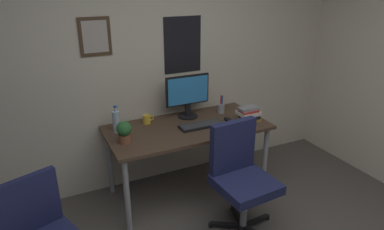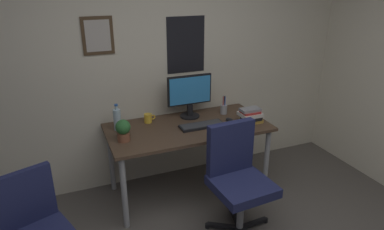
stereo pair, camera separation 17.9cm
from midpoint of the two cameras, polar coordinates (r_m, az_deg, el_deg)
name	(u,v)px [view 2 (the right image)]	position (r m, az deg, el deg)	size (l,w,h in m)	color
wall_back	(156,58)	(3.46, -4.59, 9.36)	(4.40, 0.10, 2.60)	beige
desk	(188,133)	(3.31, 0.89, -3.05)	(1.54, 0.75, 0.72)	#4C3828
office_chair	(237,174)	(2.92, 9.32, -9.78)	(0.56, 0.57, 0.95)	#1E234C
side_chair	(34,228)	(2.57, -22.91, -17.02)	(0.54, 0.54, 0.88)	#1E234C
monitor	(190,94)	(3.42, 1.10, 3.44)	(0.46, 0.20, 0.43)	black
keyboard	(202,125)	(3.27, 3.23, -1.75)	(0.43, 0.15, 0.03)	black
computer_mouse	(230,120)	(3.40, 7.77, -0.86)	(0.06, 0.11, 0.04)	black
water_bottle	(117,119)	(3.22, -10.80, -0.70)	(0.07, 0.07, 0.25)	silver
coffee_mug_near	(148,118)	(3.36, -5.79, -0.54)	(0.11, 0.08, 0.09)	yellow
potted_plant	(123,130)	(2.99, -9.73, -2.43)	(0.13, 0.13, 0.19)	brown
pen_cup	(224,109)	(3.59, 6.73, 1.03)	(0.07, 0.07, 0.20)	#9EA0A5
book_stack_left	(251,116)	(3.40, 11.22, -0.10)	(0.21, 0.17, 0.15)	gold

